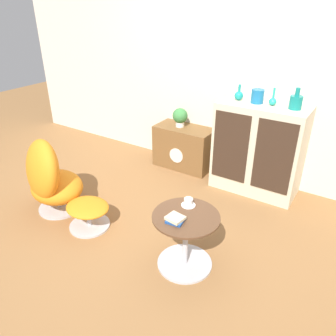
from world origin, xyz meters
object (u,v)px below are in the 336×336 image
object	(u,v)px
vase_rightmost	(296,102)
teacup	(188,203)
book_stack	(175,219)
vase_leftmost	(239,95)
vase_inner_right	(273,101)
potted_plant	(180,116)
ottoman	(88,211)
sideboard	(258,149)
vase_inner_left	(257,96)
tv_console	(184,147)
coffee_table	(185,239)
egg_chair	(50,179)

from	to	relation	value
vase_rightmost	teacup	world-z (taller)	vase_rightmost
book_stack	vase_leftmost	bearing A→B (deg)	97.33
vase_inner_right	potted_plant	size ratio (longest dim) A/B	0.76
ottoman	vase_rightmost	world-z (taller)	vase_rightmost
sideboard	potted_plant	size ratio (longest dim) A/B	4.26
vase_inner_left	vase_inner_right	bearing A→B (deg)	-0.00
ottoman	vase_inner_right	distance (m)	2.14
vase_rightmost	book_stack	bearing A→B (deg)	-103.35
book_stack	ottoman	bearing A→B (deg)	177.43
vase_rightmost	potted_plant	world-z (taller)	vase_rightmost
vase_leftmost	vase_rightmost	distance (m)	0.59
sideboard	vase_inner_right	bearing A→B (deg)	2.82
tv_console	vase_rightmost	bearing A→B (deg)	-2.07
ottoman	coffee_table	world-z (taller)	coffee_table
vase_leftmost	vase_rightmost	world-z (taller)	vase_rightmost
tv_console	ottoman	size ratio (longest dim) A/B	1.72
egg_chair	vase_inner_left	world-z (taller)	vase_inner_left
egg_chair	vase_leftmost	distance (m)	2.15
ottoman	teacup	world-z (taller)	teacup
sideboard	coffee_table	xyz separation A→B (m)	(-0.05, -1.51, -0.24)
vase_leftmost	vase_inner_right	size ratio (longest dim) A/B	0.93
vase_leftmost	vase_inner_left	world-z (taller)	vase_leftmost
egg_chair	vase_rightmost	world-z (taller)	vase_rightmost
sideboard	vase_inner_left	bearing A→B (deg)	177.41
vase_inner_right	teacup	xyz separation A→B (m)	(-0.18, -1.38, -0.54)
vase_leftmost	coffee_table	bearing A→B (deg)	-80.94
coffee_table	potted_plant	distance (m)	1.89
potted_plant	teacup	size ratio (longest dim) A/B	2.04
vase_leftmost	egg_chair	bearing A→B (deg)	-129.68
vase_leftmost	potted_plant	distance (m)	0.85
egg_chair	tv_console	bearing A→B (deg)	69.17
vase_inner_right	potted_plant	world-z (taller)	vase_inner_right
vase_rightmost	book_stack	world-z (taller)	vase_rightmost
egg_chair	potted_plant	bearing A→B (deg)	71.34
potted_plant	teacup	xyz separation A→B (m)	(0.94, -1.42, -0.15)
vase_rightmost	teacup	distance (m)	1.54
vase_rightmost	teacup	xyz separation A→B (m)	(-0.41, -1.38, -0.56)
coffee_table	vase_leftmost	size ratio (longest dim) A/B	3.17
book_stack	tv_console	bearing A→B (deg)	118.27
teacup	book_stack	distance (m)	0.24
egg_chair	book_stack	distance (m)	1.52
vase_inner_left	book_stack	size ratio (longest dim) A/B	1.00
vase_rightmost	tv_console	bearing A→B (deg)	177.93
coffee_table	vase_inner_right	distance (m)	1.71
vase_inner_right	book_stack	xyz separation A→B (m)	(-0.16, -1.62, -0.54)
ottoman	vase_rightmost	bearing A→B (deg)	48.52
ottoman	vase_inner_left	bearing A→B (deg)	57.50
ottoman	teacup	size ratio (longest dim) A/B	3.73
vase_inner_left	potted_plant	world-z (taller)	vase_inner_left
tv_console	ottoman	distance (m)	1.62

